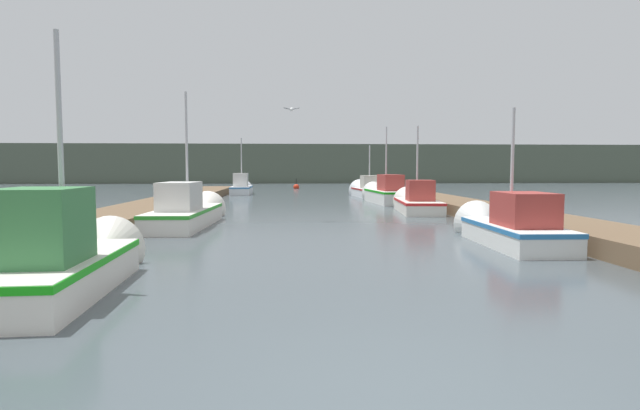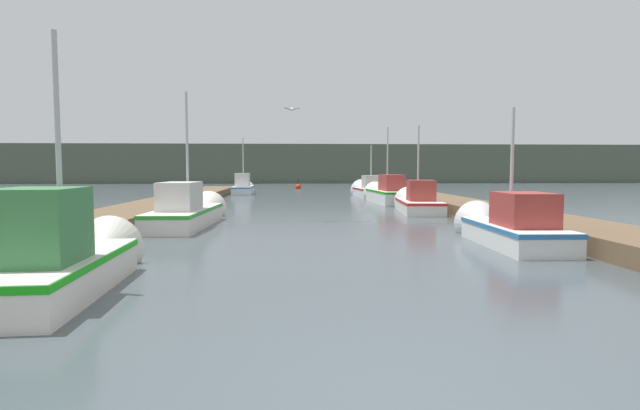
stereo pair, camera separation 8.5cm
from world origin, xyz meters
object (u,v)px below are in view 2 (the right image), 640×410
Objects in this scene: fishing_boat_0 at (64,258)px; channel_buoy at (298,187)px; seagull_lead at (292,109)px; fishing_boat_4 at (386,193)px; fishing_boat_2 at (190,211)px; fishing_boat_1 at (507,227)px; fishing_boat_3 at (417,202)px; fishing_boat_6 at (244,188)px; fishing_boat_5 at (369,190)px.

fishing_boat_0 reaches higher than channel_buoy.
fishing_boat_0 is 10.94m from seagull_lead.
fishing_boat_4 is 10.18× the size of seagull_lead.
fishing_boat_1 is at bearing -26.25° from fishing_boat_2.
fishing_boat_2 reaches higher than fishing_boat_0.
fishing_boat_3 is 1.08× the size of fishing_boat_6.
fishing_boat_6 is (-8.80, 24.32, 0.04)m from fishing_boat_1.
fishing_boat_1 is at bearing 23.20° from fishing_boat_0.
fishing_boat_1 is at bearing -81.96° from channel_buoy.
fishing_boat_4 is 5.50× the size of channel_buoy.
fishing_boat_4 is (-0.26, 5.55, 0.11)m from fishing_boat_3.
fishing_boat_4 reaches higher than fishing_boat_0.
fishing_boat_4 reaches higher than fishing_boat_5.
fishing_boat_0 is 4.25× the size of channel_buoy.
fishing_boat_3 is 24.88m from channel_buoy.
fishing_boat_0 is 8.88m from fishing_boat_2.
fishing_boat_4 reaches higher than seagull_lead.
fishing_boat_1 is 20.52m from fishing_boat_5.
fishing_boat_2 is at bearing -122.74° from fishing_boat_5.
fishing_boat_6 is (-8.62, 9.47, -0.04)m from fishing_boat_4.
channel_buoy is at bearing 81.34° from seagull_lead.
fishing_boat_0 is 26.15m from fishing_boat_5.
fishing_boat_3 is at bearing 54.35° from fishing_boat_0.
channel_buoy is at bearing 65.79° from fishing_boat_6.
fishing_boat_2 is 9.86m from fishing_boat_3.
fishing_boat_3 is 11.23m from fishing_boat_5.
fishing_boat_5 is (8.39, 15.85, -0.03)m from fishing_boat_2.
fishing_boat_0 is at bearing -90.72° from fishing_boat_6.
fishing_boat_4 reaches higher than fishing_boat_6.
seagull_lead is (3.36, 0.92, 3.44)m from fishing_boat_2.
seagull_lead reaches higher than channel_buoy.
fishing_boat_4 reaches higher than fishing_boat_3.
fishing_boat_5 is at bearing 63.73° from seagull_lead.
fishing_boat_5 is (-0.31, 11.23, 0.03)m from fishing_boat_3.
fishing_boat_4 is 11.09m from seagull_lead.
fishing_boat_3 reaches higher than fishing_boat_5.
fishing_boat_2 reaches higher than fishing_boat_5.
fishing_boat_4 is 5.68m from fishing_boat_5.
fishing_boat_5 is at bearing -24.79° from fishing_boat_6.
fishing_boat_4 is 19.40m from channel_buoy.
fishing_boat_3 is at bearing -93.24° from fishing_boat_5.
seagull_lead reaches higher than fishing_boat_0.
seagull_lead reaches higher than fishing_boat_5.
fishing_boat_0 is 0.93× the size of fishing_boat_6.
fishing_boat_0 is 9.68m from fishing_boat_1.
seagull_lead is (-5.03, -14.93, 3.47)m from fishing_boat_5.
fishing_boat_6 is at bearing 151.27° from fishing_boat_5.
fishing_boat_4 is at bearing 53.58° from seagull_lead.
fishing_boat_2 is 1.20× the size of fishing_boat_3.
fishing_boat_3 is 0.90× the size of fishing_boat_4.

